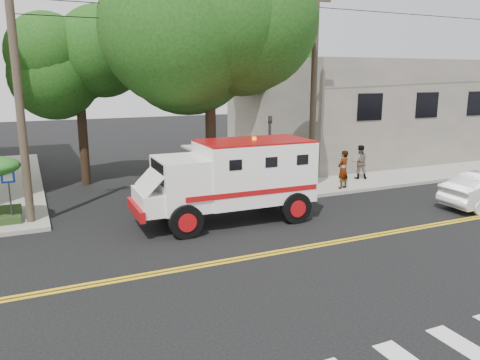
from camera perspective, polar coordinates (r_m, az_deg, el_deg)
name	(u,v)px	position (r m, az deg, el deg)	size (l,w,h in m)	color
ground	(244,258)	(13.86, 0.50, -9.51)	(100.00, 100.00, 0.00)	black
sidewalk_ne	(342,155)	(31.90, 12.30, 2.96)	(17.00, 17.00, 0.15)	gray
building_right	(358,108)	(32.86, 14.14, 8.55)	(14.00, 12.00, 6.00)	#666057
utility_pole_left	(19,98)	(17.66, -25.36, 9.05)	(0.28, 0.28, 9.00)	#382D23
utility_pole_right	(314,93)	(21.38, 8.95, 10.48)	(0.28, 0.28, 9.00)	#382D23
tree_main	(222,25)	(19.42, -2.17, 18.40)	(6.08, 5.70, 9.85)	black
tree_left	(86,65)	(23.60, -18.31, 13.18)	(4.48, 4.20, 7.70)	black
tree_right	(265,62)	(30.93, 3.07, 14.13)	(4.80, 4.50, 8.20)	black
traffic_signal	(270,149)	(19.79, 3.62, 3.84)	(0.15, 0.18, 3.60)	#3F3F42
accessibility_sign	(9,189)	(18.24, -26.32, -0.95)	(0.45, 0.10, 2.02)	#3F3F42
armored_truck	(233,176)	(16.90, -0.86, 0.48)	(6.52, 2.74, 2.95)	white
pedestrian_a	(343,170)	(21.93, 12.46, 1.26)	(0.64, 0.42, 1.77)	gray
pedestrian_b	(360,162)	(24.29, 14.37, 2.15)	(0.83, 0.64, 1.70)	gray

